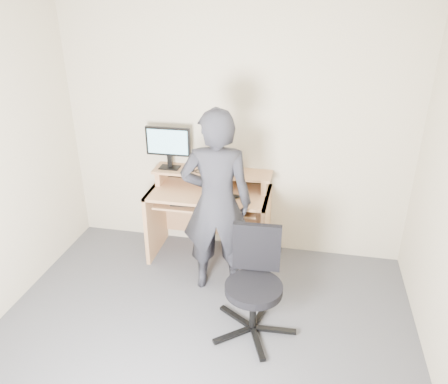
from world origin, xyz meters
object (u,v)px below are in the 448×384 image
(desk, at_px, (211,206))
(office_chair, at_px, (255,279))
(monitor, at_px, (168,144))
(person, at_px, (217,204))

(desk, height_order, office_chair, desk)
(monitor, xyz_separation_m, office_chair, (1.04, -1.10, -0.69))
(monitor, distance_m, person, 0.92)
(desk, bearing_deg, person, -71.74)
(office_chair, bearing_deg, desk, 116.87)
(person, bearing_deg, office_chair, 122.96)
(desk, height_order, monitor, monitor)
(monitor, xyz_separation_m, person, (0.62, -0.60, -0.31))
(desk, xyz_separation_m, office_chair, (0.60, -1.05, -0.07))
(monitor, bearing_deg, office_chair, -46.99)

